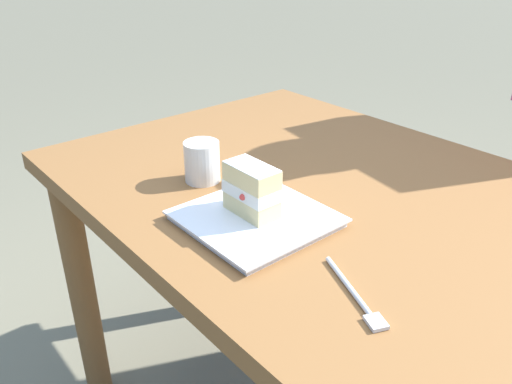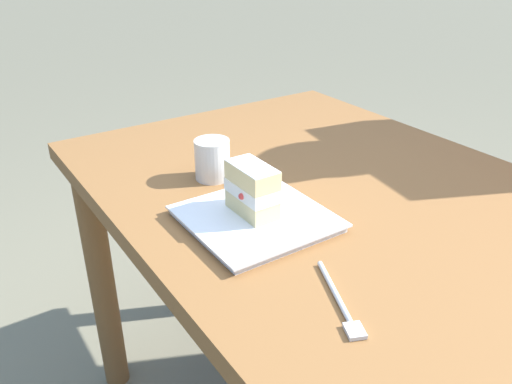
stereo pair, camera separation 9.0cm
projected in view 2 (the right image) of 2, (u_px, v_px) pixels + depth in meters
patio_table at (401, 280)px, 0.95m from camera, size 1.55×0.84×0.78m
dessert_plate at (256, 219)px, 0.92m from camera, size 0.24×0.24×0.02m
cake_slice at (252, 190)px, 0.91m from camera, size 0.10×0.06×0.09m
dessert_fork at (340, 303)px, 0.72m from camera, size 0.16×0.08×0.01m
coffee_cup at (212, 159)px, 1.07m from camera, size 0.07×0.07×0.08m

